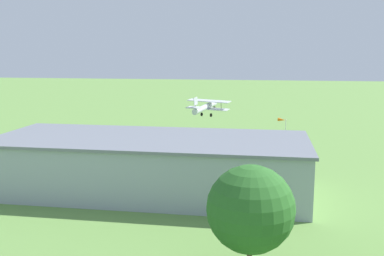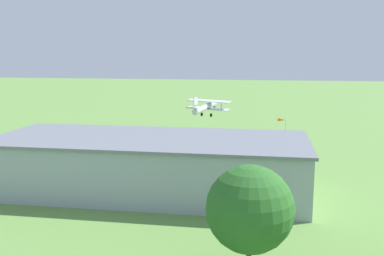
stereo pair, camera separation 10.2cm
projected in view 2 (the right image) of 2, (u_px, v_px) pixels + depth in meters
The scene contains 12 objects.
ground_plane at pixel (193, 145), 82.31m from camera, with size 400.00×400.00×0.00m, color #608C42.
hangar at pixel (150, 164), 54.47m from camera, with size 38.25×15.81×6.76m.
biplane at pixel (206, 107), 77.53m from camera, with size 8.37×7.99×3.76m.
car_silver at pixel (58, 154), 71.32m from camera, with size 2.29×4.32×1.72m.
car_red at pixel (15, 154), 71.08m from camera, with size 2.36×4.83×1.64m.
person_crossing_taxiway at pixel (212, 151), 73.08m from camera, with size 0.46×0.46×1.73m.
person_near_hangar_door at pixel (279, 156), 70.03m from camera, with size 0.53×0.53×1.56m.
person_beside_truck at pixel (124, 149), 75.33m from camera, with size 0.46×0.46×1.61m.
person_at_fence_line at pixel (113, 151), 73.43m from camera, with size 0.52×0.52×1.67m.
person_walking_on_apron at pixel (303, 168), 62.80m from camera, with size 0.52×0.52×1.61m.
tree_behind_hangar_left at pixel (250, 209), 32.79m from camera, with size 6.62×6.62×8.81m.
windsock at pixel (282, 122), 75.97m from camera, with size 1.48×1.11×5.86m.
Camera 2 is at (-13.11, 79.54, 16.93)m, focal length 41.47 mm.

